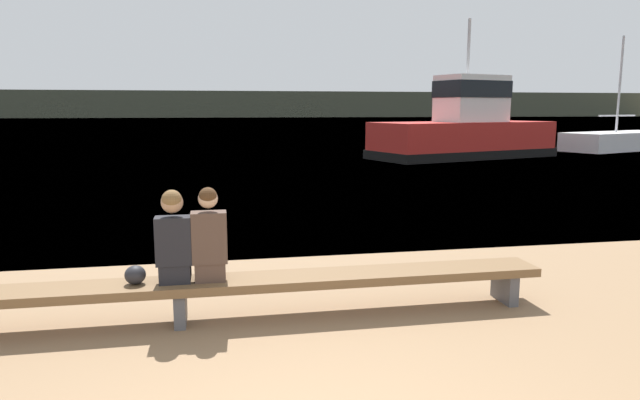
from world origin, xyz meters
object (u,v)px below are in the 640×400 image
Objects in this scene: bench_main at (180,289)px; tugboat_red at (465,132)px; person_left at (174,240)px; moored_sailboat at (619,141)px; person_right at (209,240)px; shopping_bag at (135,275)px.

bench_main is 0.86× the size of tugboat_red.
moored_sailboat is at bearing 44.10° from person_left.
moored_sailboat is at bearing 44.16° from bench_main.
shopping_bag is at bearing 179.82° from person_right.
person_left is at bearing 173.56° from bench_main.
moored_sailboat is (22.27, 21.93, -0.39)m from person_right.
shopping_bag is (-0.78, 0.00, -0.35)m from person_right.
bench_main is 0.54m from person_left.
tugboat_red is (12.12, 19.14, 0.82)m from bench_main.
tugboat_red reaches higher than bench_main.
bench_main is at bearing 130.32° from tugboat_red.
person_left is 0.10× the size of tugboat_red.
bench_main is 8.16× the size of person_left.
moored_sailboat is (22.64, 21.93, -0.40)m from person_left.
moored_sailboat is (23.05, 21.93, -0.05)m from shopping_bag.
shopping_bag is at bearing 113.49° from moored_sailboat.
person_right is (0.37, 0.00, -0.01)m from person_left.
person_right is (0.33, 0.01, 0.52)m from bench_main.
moored_sailboat reaches higher than person_right.
tugboat_red is at bearing 56.70° from shopping_bag.
person_right is 0.11× the size of tugboat_red.
person_right reaches higher than bench_main.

